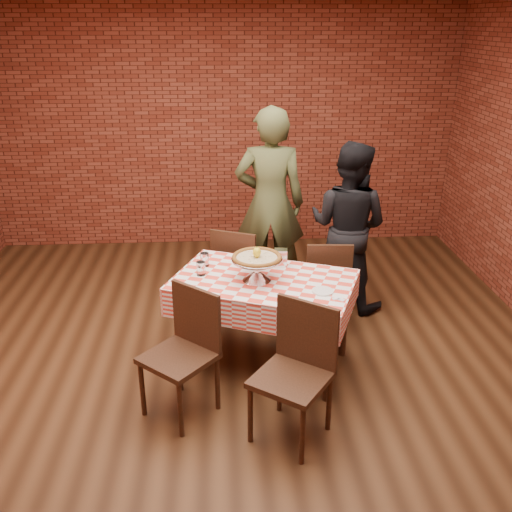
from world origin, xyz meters
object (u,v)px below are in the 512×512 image
chair_near_left (178,357)px  chair_near_right (291,378)px  pizza (257,258)px  chair_far_left (241,271)px  pizza_stand (257,269)px  water_glass_left (201,268)px  table (263,322)px  diner_olive (270,203)px  diner_black (348,226)px  chair_far_right (326,283)px  condiment_caddy (281,258)px  water_glass_right (205,259)px

chair_near_left → chair_near_right: 0.80m
pizza → chair_far_left: size_ratio=0.42×
pizza_stand → chair_far_left: size_ratio=0.44×
chair_near_right → chair_far_left: (-0.26, 1.73, -0.01)m
pizza_stand → water_glass_left: pizza_stand is taller
chair_near_right → pizza_stand: bearing=136.6°
table → pizza: bearing=-167.7°
chair_near_right → diner_olive: bearing=124.6°
chair_near_left → diner_black: diner_black is taller
chair_far_left → chair_near_left: bearing=94.6°
pizza_stand → diner_olive: size_ratio=0.21×
chair_far_left → table: bearing=123.3°
chair_near_left → diner_black: (1.51, 1.61, 0.35)m
table → pizza: size_ratio=3.55×
water_glass_left → chair_near_left: 0.80m
chair_far_left → chair_far_right: bearing=-176.2°
condiment_caddy → chair_far_right: condiment_caddy is taller
table → diner_olive: 1.47m
chair_near_right → pizza: bearing=136.6°
diner_olive → table: bearing=87.8°
water_glass_left → condiment_caddy: size_ratio=0.76×
water_glass_right → chair_far_right: 1.16m
condiment_caddy → chair_near_left: 1.20m
pizza_stand → chair_far_left: pizza_stand is taller
table → water_glass_right: 0.69m
water_glass_left → chair_near_right: size_ratio=0.12×
diner_black → pizza: bearing=83.4°
condiment_caddy → water_glass_left: bearing=-161.2°
chair_near_right → water_glass_right: bearing=151.9°
pizza_stand → water_glass_right: size_ratio=3.60×
pizza → chair_far_left: pizza is taller
chair_far_left → chair_far_right: (0.75, -0.27, -0.02)m
chair_far_right → diner_black: diner_black is taller
pizza_stand → diner_olive: 1.38m
chair_far_left → pizza_stand: bearing=119.6°
pizza → condiment_caddy: 0.35m
table → pizza: 0.57m
water_glass_left → chair_near_left: size_ratio=0.12×
chair_near_right → diner_olive: 2.28m
chair_far_left → diner_olive: bearing=-97.9°
chair_near_left → chair_far_right: 1.70m
pizza_stand → water_glass_left: size_ratio=3.60×
pizza_stand → pizza: pizza is taller
pizza_stand → condiment_caddy: (0.21, 0.25, -0.02)m
water_glass_right → chair_near_right: 1.35m
table → chair_far_left: chair_far_left is taller
condiment_caddy → chair_far_right: size_ratio=0.17×
condiment_caddy → diner_black: bearing=54.4°
water_glass_right → diner_black: size_ratio=0.07×
table → water_glass_left: water_glass_left is taller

